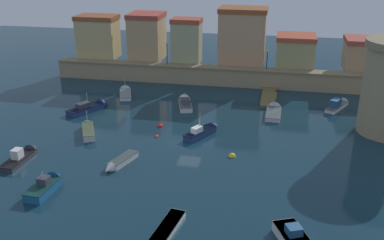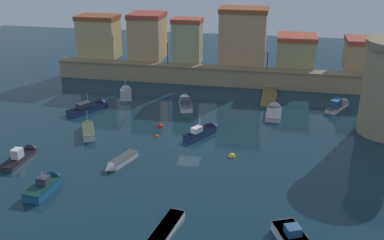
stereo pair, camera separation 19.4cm
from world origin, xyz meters
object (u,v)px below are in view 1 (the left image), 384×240
Objects in this scene: quay_lamp_0 at (167,49)px; mooring_buoy_1 at (232,156)px; moored_boat_5 at (119,162)px; moored_boat_9 at (125,92)px; moored_boat_7 at (92,107)px; moored_boat_4 at (204,131)px; moored_boat_11 at (23,155)px; moored_boat_0 at (185,102)px; moored_boat_6 at (47,185)px; moored_boat_3 at (274,111)px; moored_boat_10 at (88,129)px; mooring_buoy_0 at (160,127)px; mooring_buoy_2 at (157,137)px; moored_boat_8 at (339,104)px; quay_lamp_1 at (267,56)px.

mooring_buoy_1 is (13.05, -24.76, -5.19)m from quay_lamp_0.
moored_boat_5 is 22.82m from moored_boat_9.
moored_boat_7 is at bearing -115.54° from quay_lamp_0.
moored_boat_11 is (-17.22, -9.76, -0.07)m from moored_boat_4.
moored_boat_0 is 1.24× the size of moored_boat_6.
moored_boat_6 is (-19.56, -23.68, 0.18)m from moored_boat_3.
moored_boat_3 is 1.20× the size of moored_boat_5.
mooring_buoy_1 is (10.87, 4.15, -0.33)m from moored_boat_5.
moored_boat_7 is at bearing -6.27° from moored_boat_10.
moored_boat_4 is at bearing 139.01° from moored_boat_3.
moored_boat_0 is at bearing 119.09° from mooring_buoy_1.
moored_boat_6 is 6.46× the size of mooring_buoy_1.
moored_boat_11 is at bearing 151.74° from moored_boat_9.
moored_boat_3 reaches higher than moored_boat_0.
moored_boat_4 reaches higher than moored_boat_7.
moored_boat_0 is 1.06× the size of moored_boat_10.
moored_boat_6 is 13.18m from moored_boat_10.
mooring_buoy_1 is (3.87, -5.24, -0.43)m from moored_boat_4.
moored_boat_5 is at bearing -119.84° from moored_boat_7.
moored_boat_4 reaches higher than moored_boat_5.
moored_boat_7 is (-4.22, 20.35, -0.07)m from moored_boat_6.
moored_boat_3 is 1.00× the size of moored_boat_9.
quay_lamp_0 reaches higher than moored_boat_5.
quay_lamp_0 reaches higher than mooring_buoy_0.
quay_lamp_0 is 9.78m from moored_boat_9.
moored_boat_9 reaches higher than moored_boat_3.
mooring_buoy_1 is (17.63, -17.64, -0.28)m from moored_boat_9.
quay_lamp_0 is 0.73× the size of moored_boat_6.
moored_boat_3 reaches higher than mooring_buoy_1.
moored_boat_3 is 21.88m from moored_boat_9.
mooring_buoy_2 is (-12.96, -10.35, -0.30)m from moored_boat_3.
moored_boat_4 is 0.92× the size of moored_boat_8.
moored_boat_0 is 16.67m from mooring_buoy_1.
quay_lamp_1 reaches higher than moored_boat_3.
mooring_buoy_1 is 9.69m from mooring_buoy_2.
moored_boat_4 reaches higher than moored_boat_3.
moored_boat_9 is at bearing 11.19° from moored_boat_7.
moored_boat_5 is (-2.77, -18.71, -0.10)m from moored_boat_0.
moored_boat_7 is 1.04× the size of moored_boat_8.
moored_boat_7 is 9.73× the size of mooring_buoy_0.
moored_boat_5 is at bearing -164.61° from moored_boat_10.
moored_boat_5 is at bearing 160.15° from moored_boat_8.
mooring_buoy_0 is (8.20, -11.17, -0.28)m from moored_boat_9.
quay_lamp_1 is 25.33m from mooring_buoy_1.
mooring_buoy_1 is at bearing -115.64° from moored_boat_4.
moored_boat_10 reaches higher than mooring_buoy_0.
moored_boat_7 is 22.47m from mooring_buoy_1.
moored_boat_11 is 21.58m from mooring_buoy_1.
moored_boat_3 is at bearing -35.45° from moored_boat_6.
moored_boat_8 is 1.10× the size of moored_boat_10.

